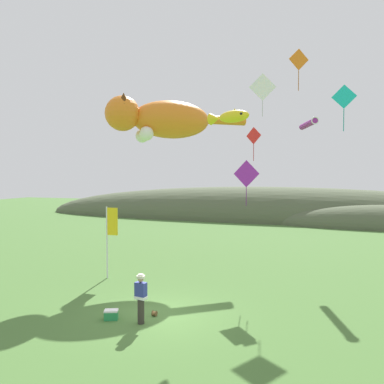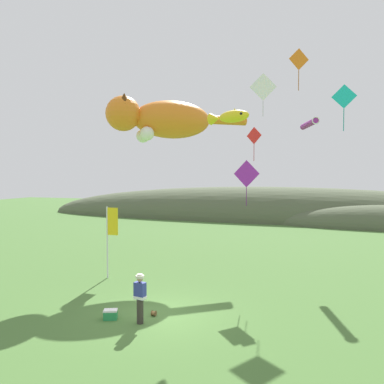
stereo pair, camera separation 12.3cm
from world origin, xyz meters
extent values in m
plane|color=#477033|center=(0.00, 0.00, 0.00)|extent=(120.00, 120.00, 0.00)
ellipsoid|color=#4C563D|center=(0.00, 32.85, 0.00)|extent=(60.72, 10.76, 7.80)
cylinder|color=#332D28|center=(-0.29, -0.92, 0.44)|extent=(0.24, 0.24, 0.88)
cube|color=navy|center=(-0.29, -0.92, 1.18)|extent=(0.44, 0.31, 0.60)
cube|color=white|center=(-0.29, -0.92, 0.94)|extent=(0.46, 0.33, 0.10)
sphere|color=tan|center=(-0.29, -0.92, 1.59)|extent=(0.20, 0.20, 0.20)
cylinder|color=beige|center=(-0.29, -0.92, 1.68)|extent=(0.30, 0.30, 0.09)
cylinder|color=beige|center=(-0.29, -0.92, 1.74)|extent=(0.20, 0.20, 0.07)
cylinder|color=olive|center=(-0.12, -0.14, 0.11)|extent=(0.15, 0.16, 0.16)
cylinder|color=brown|center=(-0.19, -0.14, 0.11)|extent=(0.02, 0.21, 0.21)
cylinder|color=brown|center=(-0.04, -0.14, 0.11)|extent=(0.02, 0.21, 0.21)
cube|color=#268C4C|center=(-1.49, -0.94, 0.15)|extent=(0.56, 0.48, 0.30)
cube|color=white|center=(-1.49, -0.94, 0.33)|extent=(0.58, 0.48, 0.06)
cylinder|color=silver|center=(-4.54, 3.88, 1.84)|extent=(0.08, 0.08, 3.68)
cube|color=yellow|center=(-4.22, 3.88, 2.93)|extent=(0.60, 0.03, 1.40)
ellipsoid|color=orange|center=(-3.03, 9.08, 8.74)|extent=(5.46, 4.94, 2.33)
ellipsoid|color=white|center=(-3.21, 8.94, 8.32)|extent=(3.40, 3.01, 1.28)
sphere|color=orange|center=(-5.47, 7.30, 8.97)|extent=(2.09, 2.09, 2.09)
cone|color=#522A0A|center=(-5.13, 6.84, 9.73)|extent=(1.04, 1.04, 0.70)
cone|color=#522A0A|center=(-5.81, 7.77, 9.73)|extent=(1.04, 1.04, 0.70)
sphere|color=white|center=(-4.00, 7.50, 7.75)|extent=(0.84, 0.84, 0.84)
sphere|color=white|center=(-4.82, 8.64, 7.75)|extent=(0.84, 0.84, 0.84)
cylinder|color=orange|center=(-0.02, 11.27, 8.85)|extent=(2.40, 1.96, 0.56)
ellipsoid|color=yellow|center=(1.96, 4.19, 7.97)|extent=(1.69, 1.12, 0.56)
cone|color=yellow|center=(0.97, 4.56, 7.97)|extent=(0.68, 0.71, 0.56)
cone|color=yellow|center=(2.00, 4.17, 8.20)|extent=(0.34, 0.34, 0.26)
sphere|color=black|center=(2.37, 3.82, 8.01)|extent=(0.13, 0.13, 0.13)
cylinder|color=#8C268C|center=(5.08, 11.00, 8.37)|extent=(1.15, 2.88, 0.36)
torus|color=white|center=(5.48, 9.61, 8.37)|extent=(0.44, 0.18, 0.44)
cube|color=white|center=(2.62, 8.89, 10.30)|extent=(1.49, 0.42, 1.54)
cylinder|color=black|center=(2.62, 8.91, 10.30)|extent=(1.00, 0.28, 0.02)
cube|color=#A9A9A9|center=(2.62, 8.89, 9.07)|extent=(0.03, 0.02, 0.90)
cube|color=red|center=(2.36, 7.42, 7.40)|extent=(0.86, 0.38, 0.93)
cylinder|color=black|center=(2.36, 7.43, 7.40)|extent=(0.58, 0.26, 0.02)
cube|color=maroon|center=(2.36, 7.42, 6.49)|extent=(0.03, 0.02, 0.90)
cube|color=purple|center=(2.36, 5.27, 5.35)|extent=(1.30, 0.28, 1.32)
cylinder|color=black|center=(2.36, 5.28, 5.35)|extent=(0.87, 0.19, 0.02)
cube|color=#6B1A7C|center=(2.36, 5.27, 4.24)|extent=(0.03, 0.01, 0.90)
cube|color=orange|center=(4.77, 4.72, 10.43)|extent=(0.83, 0.50, 0.96)
cylinder|color=black|center=(4.77, 4.73, 10.43)|extent=(0.56, 0.34, 0.02)
cube|color=#A95011|center=(4.77, 4.72, 9.50)|extent=(0.03, 0.02, 0.90)
cube|color=#19BFBF|center=(6.59, 3.57, 8.44)|extent=(0.97, 0.06, 0.97)
cylinder|color=black|center=(6.59, 3.58, 8.44)|extent=(0.65, 0.05, 0.02)
cube|color=#118585|center=(6.59, 3.57, 7.51)|extent=(0.03, 0.01, 0.90)
camera|label=1|loc=(5.53, -12.78, 5.27)|focal=35.00mm
camera|label=2|loc=(5.65, -12.74, 5.27)|focal=35.00mm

